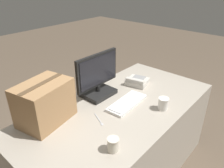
{
  "coord_description": "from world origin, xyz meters",
  "views": [
    {
      "loc": [
        -1.2,
        -0.96,
        1.76
      ],
      "look_at": [
        0.05,
        0.13,
        0.91
      ],
      "focal_mm": 35.0,
      "sensor_mm": 36.0,
      "label": 1
    }
  ],
  "objects_px": {
    "keyboard": "(127,103)",
    "spoon": "(100,121)",
    "monitor": "(98,79)",
    "cardboard_box": "(45,103)",
    "desk_phone": "(137,81)",
    "paper_cup_left": "(113,145)",
    "paper_cup_right": "(163,104)"
  },
  "relations": [
    {
      "from": "keyboard",
      "to": "paper_cup_left",
      "type": "relative_size",
      "value": 4.47
    },
    {
      "from": "spoon",
      "to": "cardboard_box",
      "type": "relative_size",
      "value": 0.36
    },
    {
      "from": "cardboard_box",
      "to": "paper_cup_left",
      "type": "bearing_deg",
      "value": -81.43
    },
    {
      "from": "desk_phone",
      "to": "spoon",
      "type": "relative_size",
      "value": 1.51
    },
    {
      "from": "monitor",
      "to": "keyboard",
      "type": "relative_size",
      "value": 1.12
    },
    {
      "from": "desk_phone",
      "to": "paper_cup_left",
      "type": "height_order",
      "value": "paper_cup_left"
    },
    {
      "from": "monitor",
      "to": "paper_cup_left",
      "type": "relative_size",
      "value": 5.01
    },
    {
      "from": "keyboard",
      "to": "spoon",
      "type": "bearing_deg",
      "value": 174.71
    },
    {
      "from": "monitor",
      "to": "paper_cup_left",
      "type": "height_order",
      "value": "monitor"
    },
    {
      "from": "paper_cup_right",
      "to": "cardboard_box",
      "type": "bearing_deg",
      "value": 140.34
    },
    {
      "from": "monitor",
      "to": "paper_cup_left",
      "type": "bearing_deg",
      "value": -128.23
    },
    {
      "from": "keyboard",
      "to": "cardboard_box",
      "type": "height_order",
      "value": "cardboard_box"
    },
    {
      "from": "monitor",
      "to": "cardboard_box",
      "type": "bearing_deg",
      "value": 177.67
    },
    {
      "from": "desk_phone",
      "to": "paper_cup_left",
      "type": "distance_m",
      "value": 0.94
    },
    {
      "from": "desk_phone",
      "to": "cardboard_box",
      "type": "distance_m",
      "value": 0.96
    },
    {
      "from": "desk_phone",
      "to": "spoon",
      "type": "distance_m",
      "value": 0.7
    },
    {
      "from": "keyboard",
      "to": "paper_cup_left",
      "type": "height_order",
      "value": "paper_cup_left"
    },
    {
      "from": "paper_cup_right",
      "to": "cardboard_box",
      "type": "xyz_separation_m",
      "value": [
        -0.71,
        0.59,
        0.1
      ]
    },
    {
      "from": "monitor",
      "to": "cardboard_box",
      "type": "relative_size",
      "value": 1.08
    },
    {
      "from": "cardboard_box",
      "to": "paper_cup_right",
      "type": "bearing_deg",
      "value": -39.66
    },
    {
      "from": "monitor",
      "to": "paper_cup_right",
      "type": "relative_size",
      "value": 4.55
    },
    {
      "from": "keyboard",
      "to": "desk_phone",
      "type": "distance_m",
      "value": 0.39
    },
    {
      "from": "keyboard",
      "to": "cardboard_box",
      "type": "distance_m",
      "value": 0.67
    },
    {
      "from": "desk_phone",
      "to": "keyboard",
      "type": "bearing_deg",
      "value": -170.61
    },
    {
      "from": "paper_cup_left",
      "to": "cardboard_box",
      "type": "height_order",
      "value": "cardboard_box"
    },
    {
      "from": "paper_cup_left",
      "to": "cardboard_box",
      "type": "relative_size",
      "value": 0.22
    },
    {
      "from": "monitor",
      "to": "paper_cup_right",
      "type": "height_order",
      "value": "monitor"
    },
    {
      "from": "cardboard_box",
      "to": "spoon",
      "type": "bearing_deg",
      "value": -51.03
    },
    {
      "from": "keyboard",
      "to": "paper_cup_right",
      "type": "bearing_deg",
      "value": -68.18
    },
    {
      "from": "cardboard_box",
      "to": "keyboard",
      "type": "bearing_deg",
      "value": -28.81
    },
    {
      "from": "desk_phone",
      "to": "cardboard_box",
      "type": "height_order",
      "value": "cardboard_box"
    },
    {
      "from": "desk_phone",
      "to": "cardboard_box",
      "type": "xyz_separation_m",
      "value": [
        -0.94,
        0.17,
        0.12
      ]
    }
  ]
}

